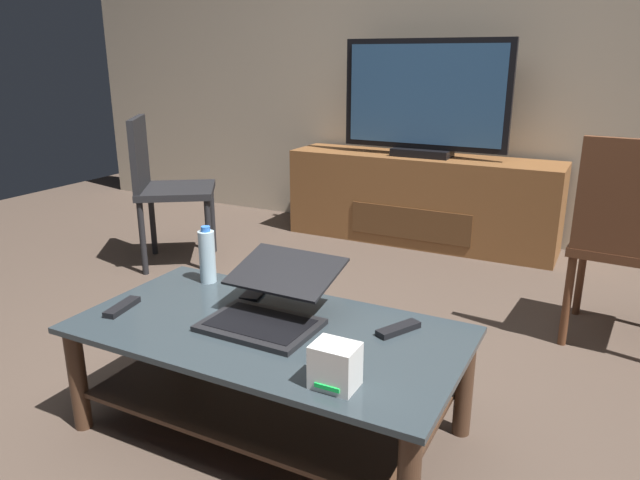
{
  "coord_description": "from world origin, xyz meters",
  "views": [
    {
      "loc": [
        1.06,
        -1.57,
        1.23
      ],
      "look_at": [
        0.04,
        0.4,
        0.54
      ],
      "focal_mm": 32.92,
      "sensor_mm": 36.0,
      "label": 1
    }
  ],
  "objects": [
    {
      "name": "laptop",
      "position": [
        0.09,
        -0.05,
        0.45
      ],
      "size": [
        0.37,
        0.42,
        0.18
      ],
      "color": "black",
      "rests_on": "coffee_table"
    },
    {
      "name": "router_box",
      "position": [
        0.46,
        -0.32,
        0.45
      ],
      "size": [
        0.12,
        0.1,
        0.12
      ],
      "color": "white",
      "rests_on": "coffee_table"
    },
    {
      "name": "ground_plane",
      "position": [
        0.0,
        0.0,
        0.0
      ],
      "size": [
        7.68,
        7.68,
        0.0
      ],
      "primitive_type": "plane",
      "color": "#4C3D33"
    },
    {
      "name": "cell_phone",
      "position": [
        -0.08,
        0.12,
        0.39
      ],
      "size": [
        0.1,
        0.15,
        0.01
      ],
      "primitive_type": "cube",
      "rotation": [
        0.0,
        0.0,
        0.2
      ],
      "color": "black",
      "rests_on": "coffee_table"
    },
    {
      "name": "side_chair",
      "position": [
        -1.37,
        1.07,
        0.51
      ],
      "size": [
        0.61,
        0.61,
        0.9
      ],
      "color": "black",
      "rests_on": "ground"
    },
    {
      "name": "dining_chair",
      "position": [
        1.13,
        1.13,
        0.51
      ],
      "size": [
        0.47,
        0.47,
        0.93
      ],
      "color": "#59331E",
      "rests_on": "ground"
    },
    {
      "name": "soundbar_remote",
      "position": [
        -0.42,
        -0.21,
        0.4
      ],
      "size": [
        0.07,
        0.17,
        0.02
      ],
      "primitive_type": "cube",
      "rotation": [
        0.0,
        0.0,
        0.17
      ],
      "color": "black",
      "rests_on": "coffee_table"
    },
    {
      "name": "back_wall",
      "position": [
        0.0,
        2.54,
        1.4
      ],
      "size": [
        6.4,
        0.12,
        2.8
      ],
      "primitive_type": "cube",
      "color": "#B2A38C",
      "rests_on": "ground"
    },
    {
      "name": "water_bottle_near",
      "position": [
        -0.31,
        0.14,
        0.49
      ],
      "size": [
        0.06,
        0.06,
        0.23
      ],
      "color": "silver",
      "rests_on": "coffee_table"
    },
    {
      "name": "television",
      "position": [
        -0.12,
        2.2,
        0.96
      ],
      "size": [
        1.1,
        0.2,
        0.75
      ],
      "color": "black",
      "rests_on": "media_cabinet"
    },
    {
      "name": "coffee_table",
      "position": [
        0.11,
        -0.1,
        0.27
      ],
      "size": [
        1.27,
        0.66,
        0.39
      ],
      "color": "#2D383D",
      "rests_on": "ground"
    },
    {
      "name": "tv_remote",
      "position": [
        0.5,
        0.06,
        0.4
      ],
      "size": [
        0.11,
        0.16,
        0.02
      ],
      "primitive_type": "cube",
      "rotation": [
        0.0,
        0.0,
        -0.48
      ],
      "color": "black",
      "rests_on": "coffee_table"
    },
    {
      "name": "media_cabinet",
      "position": [
        -0.12,
        2.22,
        0.3
      ],
      "size": [
        1.82,
        0.43,
        0.6
      ],
      "color": "brown",
      "rests_on": "ground"
    }
  ]
}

